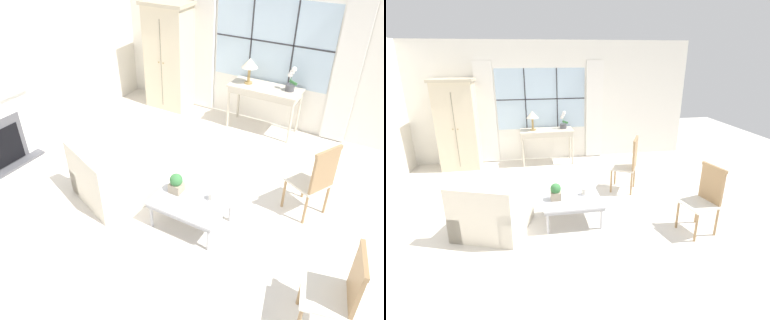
% 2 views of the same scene
% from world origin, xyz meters
% --- Properties ---
extents(ground_plane, '(14.00, 14.00, 0.00)m').
position_xyz_m(ground_plane, '(0.00, 0.00, 0.00)').
color(ground_plane, silver).
extents(wall_back_windowed, '(7.20, 0.14, 2.80)m').
position_xyz_m(wall_back_windowed, '(0.00, 3.02, 1.38)').
color(wall_back_windowed, white).
rests_on(wall_back_windowed, ground_plane).
extents(wall_left, '(0.06, 7.20, 2.80)m').
position_xyz_m(wall_left, '(-3.03, 0.60, 1.40)').
color(wall_left, white).
rests_on(wall_left, ground_plane).
extents(armoire, '(0.91, 0.60, 2.01)m').
position_xyz_m(armoire, '(-1.89, 2.68, 1.01)').
color(armoire, beige).
rests_on(armoire, ground_plane).
extents(console_table, '(1.23, 0.52, 0.82)m').
position_xyz_m(console_table, '(0.08, 2.68, 0.73)').
color(console_table, beige).
rests_on(console_table, ground_plane).
extents(table_lamp, '(0.28, 0.28, 0.45)m').
position_xyz_m(table_lamp, '(-0.24, 2.68, 1.16)').
color(table_lamp, '#9E7F47').
rests_on(table_lamp, console_table).
extents(potted_orchid, '(0.19, 0.15, 0.42)m').
position_xyz_m(potted_orchid, '(0.48, 2.74, 0.98)').
color(potted_orchid, '#4C4C51').
rests_on(potted_orchid, console_table).
extents(armchair_upholstered, '(1.20, 1.18, 0.83)m').
position_xyz_m(armchair_upholstered, '(-0.94, -0.16, 0.26)').
color(armchair_upholstered, beige).
rests_on(armchair_upholstered, ground_plane).
extents(side_chair_wooden, '(0.59, 0.59, 1.05)m').
position_xyz_m(side_chair_wooden, '(1.49, 0.84, 0.59)').
color(side_chair_wooden, beige).
rests_on(side_chair_wooden, ground_plane).
extents(accent_chair_wooden, '(0.53, 0.53, 1.02)m').
position_xyz_m(accent_chair_wooden, '(2.12, -0.67, 0.57)').
color(accent_chair_wooden, white).
rests_on(accent_chair_wooden, ground_plane).
extents(coffee_table, '(0.91, 0.68, 0.38)m').
position_xyz_m(coffee_table, '(0.26, -0.10, 0.34)').
color(coffee_table, '#BCBCC1').
rests_on(coffee_table, ground_plane).
extents(potted_plant_small, '(0.16, 0.16, 0.26)m').
position_xyz_m(potted_plant_small, '(0.01, -0.05, 0.52)').
color(potted_plant_small, tan).
rests_on(potted_plant_small, coffee_table).
extents(pillar_candle, '(0.12, 0.12, 0.12)m').
position_xyz_m(pillar_candle, '(0.48, 0.04, 0.43)').
color(pillar_candle, silver).
rests_on(pillar_candle, coffee_table).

